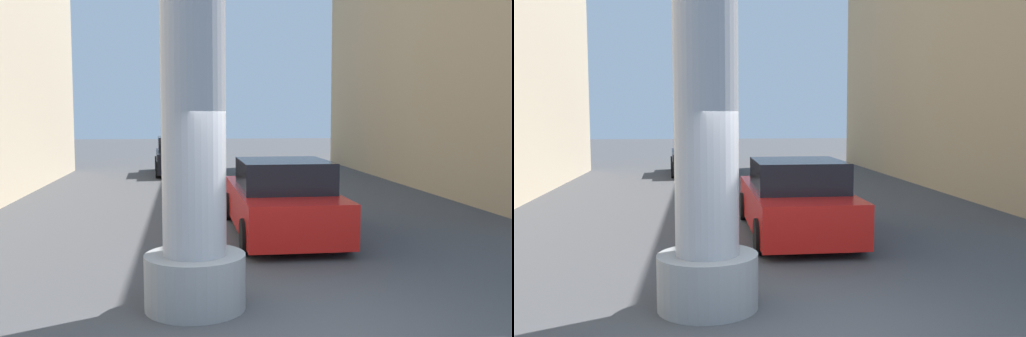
# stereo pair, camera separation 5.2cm
# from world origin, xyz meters

# --- Properties ---
(ground_plane) EXTENTS (88.80, 88.80, 0.00)m
(ground_plane) POSITION_xyz_m (0.00, 10.00, 0.00)
(ground_plane) COLOR #424244
(building_right) EXTENTS (7.79, 19.42, 10.71)m
(building_right) POSITION_xyz_m (10.20, 13.87, 5.37)
(building_right) COLOR tan
(building_right) RESTS_ON ground
(street_lamp) EXTENTS (2.34, 0.28, 6.64)m
(street_lamp) POSITION_xyz_m (6.79, 8.99, 4.04)
(street_lamp) COLOR #59595E
(street_lamp) RESTS_ON ground
(car_lead) EXTENTS (2.03, 4.85, 1.56)m
(car_lead) POSITION_xyz_m (0.65, 5.53, 0.70)
(car_lead) COLOR black
(car_lead) RESTS_ON ground
(car_far) EXTENTS (2.16, 4.63, 1.56)m
(car_far) POSITION_xyz_m (-1.54, 18.20, 0.74)
(car_far) COLOR black
(car_far) RESTS_ON ground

